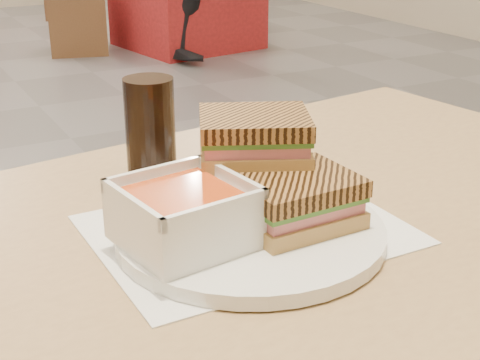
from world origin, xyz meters
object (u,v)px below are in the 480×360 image
main_table (247,319)px  soup_bowl (184,217)px  cola_glass (150,131)px  panini_lower (295,200)px  plate (250,232)px  bg_chair_1l (78,21)px  bg_chair_1r (226,3)px

main_table → soup_bowl: size_ratio=9.29×
main_table → cola_glass: (-0.04, 0.19, 0.18)m
panini_lower → cola_glass: 0.24m
plate → bg_chair_1l: size_ratio=0.60×
plate → bg_chair_1r: 5.40m
bg_chair_1l → bg_chair_1r: bg_chair_1r is taller
panini_lower → cola_glass: size_ratio=0.93×
panini_lower → bg_chair_1r: size_ratio=0.26×
main_table → bg_chair_1l: main_table is taller
soup_bowl → panini_lower: soup_bowl is taller
bg_chair_1r → panini_lower: bearing=-116.4°
cola_glass → bg_chair_1r: (2.47, 4.58, -0.59)m
main_table → bg_chair_1r: 5.37m
plate → panini_lower: size_ratio=2.30×
plate → panini_lower: bearing=-21.3°
bg_chair_1l → main_table: bearing=-103.5°
main_table → bg_chair_1l: (1.09, 4.52, -0.41)m
plate → soup_bowl: (-0.08, -0.00, 0.04)m
panini_lower → cola_glass: bearing=108.1°
soup_bowl → cola_glass: (0.05, 0.21, 0.02)m
main_table → cola_glass: size_ratio=9.33×
main_table → bg_chair_1l: size_ratio=2.63×
main_table → plate: 0.13m
panini_lower → bg_chair_1l: (1.05, 4.55, -0.57)m
panini_lower → bg_chair_1l: bearing=77.0°
main_table → soup_bowl: (-0.08, -0.02, 0.16)m
bg_chair_1r → main_table: bearing=-117.0°
main_table → plate: bearing=-108.4°
plate → panini_lower: panini_lower is taller
plate → bg_chair_1r: bearing=63.0°
bg_chair_1l → bg_chair_1r: bearing=10.8°
soup_bowl → bg_chair_1l: 4.72m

